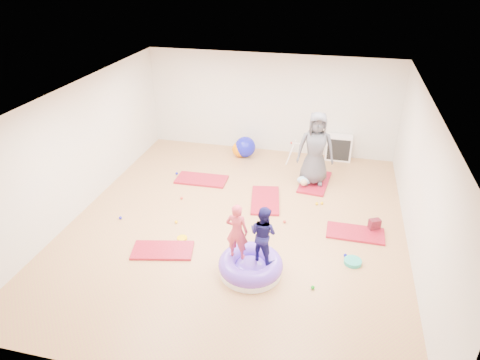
# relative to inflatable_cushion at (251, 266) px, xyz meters

# --- Properties ---
(room) EXTENTS (7.01, 8.01, 2.81)m
(room) POSITION_rel_inflatable_cushion_xyz_m (-0.63, 1.49, 1.26)
(room) COLOR #BC7957
(room) RESTS_ON ground
(gym_mat_front_left) EXTENTS (1.27, 0.82, 0.05)m
(gym_mat_front_left) POSITION_rel_inflatable_cushion_xyz_m (-1.80, 0.20, -0.12)
(gym_mat_front_left) COLOR #BB1A44
(gym_mat_front_left) RESTS_ON ground
(gym_mat_mid_left) EXTENTS (1.30, 0.67, 0.05)m
(gym_mat_mid_left) POSITION_rel_inflatable_cushion_xyz_m (-1.97, 3.18, -0.12)
(gym_mat_mid_left) COLOR #BB1A44
(gym_mat_mid_left) RESTS_ON ground
(gym_mat_center_back) EXTENTS (0.85, 1.37, 0.05)m
(gym_mat_center_back) POSITION_rel_inflatable_cushion_xyz_m (-0.20, 2.55, -0.12)
(gym_mat_center_back) COLOR #BB1A44
(gym_mat_center_back) RESTS_ON ground
(gym_mat_right) EXTENTS (1.17, 0.60, 0.05)m
(gym_mat_right) POSITION_rel_inflatable_cushion_xyz_m (1.86, 1.67, -0.12)
(gym_mat_right) COLOR #BB1A44
(gym_mat_right) RESTS_ON ground
(gym_mat_rear_right) EXTENTS (0.79, 1.37, 0.05)m
(gym_mat_rear_right) POSITION_rel_inflatable_cushion_xyz_m (0.86, 3.71, -0.12)
(gym_mat_rear_right) COLOR #BB1A44
(gym_mat_rear_right) RESTS_ON ground
(inflatable_cushion) EXTENTS (1.17, 1.17, 0.37)m
(inflatable_cushion) POSITION_rel_inflatable_cushion_xyz_m (0.00, 0.00, 0.00)
(inflatable_cushion) COLOR white
(inflatable_cushion) RESTS_ON ground
(child_pink) EXTENTS (0.41, 0.28, 1.10)m
(child_pink) POSITION_rel_inflatable_cushion_xyz_m (-0.26, 0.03, 0.74)
(child_pink) COLOR #D63D51
(child_pink) RESTS_ON inflatable_cushion
(child_navy) EXTENTS (0.64, 0.58, 1.07)m
(child_navy) POSITION_rel_inflatable_cushion_xyz_m (0.20, 0.08, 0.73)
(child_navy) COLOR navy
(child_navy) RESTS_ON inflatable_cushion
(adult_caregiver) EXTENTS (0.96, 0.69, 1.83)m
(adult_caregiver) POSITION_rel_inflatable_cushion_xyz_m (0.81, 3.66, 0.82)
(adult_caregiver) COLOR #474850
(adult_caregiver) RESTS_ON gym_mat_rear_right
(infant) EXTENTS (0.36, 0.36, 0.21)m
(infant) POSITION_rel_inflatable_cushion_xyz_m (0.61, 3.47, 0.02)
(infant) COLOR #9BCCEA
(infant) RESTS_ON gym_mat_rear_right
(ball_pit_balls) EXTENTS (4.88, 3.60, 0.07)m
(ball_pit_balls) POSITION_rel_inflatable_cushion_xyz_m (-0.51, 1.66, -0.11)
(ball_pit_balls) COLOR #FFCA00
(ball_pit_balls) RESTS_ON ground
(exercise_ball_blue) EXTENTS (0.58, 0.58, 0.58)m
(exercise_ball_blue) POSITION_rel_inflatable_cushion_xyz_m (-1.21, 4.88, 0.15)
(exercise_ball_blue) COLOR #1214BB
(exercise_ball_blue) RESTS_ON ground
(exercise_ball_orange) EXTENTS (0.44, 0.44, 0.44)m
(exercise_ball_orange) POSITION_rel_inflatable_cushion_xyz_m (-1.36, 4.85, 0.08)
(exercise_ball_orange) COLOR orange
(exercise_ball_orange) RESTS_ON ground
(infant_play_gym) EXTENTS (0.73, 0.69, 0.56)m
(infant_play_gym) POSITION_rel_inflatable_cushion_xyz_m (0.36, 4.88, 0.23)
(infant_play_gym) COLOR white
(infant_play_gym) RESTS_ON ground
(cube_shelf) EXTENTS (0.71, 0.35, 0.71)m
(cube_shelf) POSITION_rel_inflatable_cushion_xyz_m (1.37, 5.28, 0.21)
(cube_shelf) COLOR white
(cube_shelf) RESTS_ON ground
(balance_disc) EXTENTS (0.33, 0.33, 0.07)m
(balance_disc) POSITION_rel_inflatable_cushion_xyz_m (1.81, 0.69, -0.11)
(balance_disc) COLOR teal
(balance_disc) RESTS_ON ground
(backpack) EXTENTS (0.27, 0.23, 0.27)m
(backpack) POSITION_rel_inflatable_cushion_xyz_m (2.23, 1.90, -0.01)
(backpack) COLOR maroon
(backpack) RESTS_ON ground
(yellow_toy) EXTENTS (0.21, 0.21, 0.03)m
(yellow_toy) POSITION_rel_inflatable_cushion_xyz_m (-1.57, 0.68, -0.13)
(yellow_toy) COLOR #FFCA00
(yellow_toy) RESTS_ON ground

